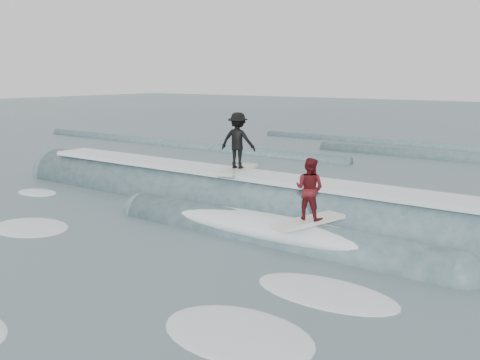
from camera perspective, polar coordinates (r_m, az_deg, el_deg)
The scene contains 6 objects.
ground at distance 12.79m, azimuth -9.37°, elevation -7.30°, with size 160.00×160.00×0.00m, color #425760.
breaking_wave at distance 15.60m, azimuth 2.28°, elevation -3.61°, with size 21.83×3.83×2.11m.
surfer_black at distance 16.21m, azimuth -0.22°, elevation 3.97°, with size 1.21×2.07×1.79m.
surfer_red at distance 12.54m, azimuth 7.40°, elevation -1.49°, with size 1.06×2.07×1.56m.
whitewater at distance 11.49m, azimuth -12.63°, elevation -9.58°, with size 14.26×8.30×0.10m.
far_swells at distance 28.30m, azimuth 14.67°, elevation 2.62°, with size 40.53×8.65×0.80m.
Camera 1 is at (8.72, -8.45, 4.01)m, focal length 40.00 mm.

